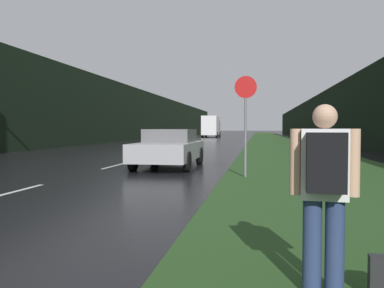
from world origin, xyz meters
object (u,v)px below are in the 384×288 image
(stop_sign, at_px, (246,117))
(car_passing_near, at_px, (169,148))
(hitchhiker_with_backpack, at_px, (324,187))
(delivery_truck, at_px, (211,126))

(stop_sign, relative_size, car_passing_near, 0.63)
(stop_sign, bearing_deg, hitchhiker_with_backpack, -83.85)
(hitchhiker_with_backpack, xyz_separation_m, delivery_truck, (-8.11, 62.81, 0.89))
(delivery_truck, bearing_deg, car_passing_near, -85.17)
(stop_sign, xyz_separation_m, delivery_truck, (-7.21, 54.50, 0.06))
(car_passing_near, bearing_deg, delivery_truck, -85.17)
(car_passing_near, bearing_deg, hitchhiker_with_backpack, 108.70)
(hitchhiker_with_backpack, height_order, delivery_truck, delivery_truck)
(car_passing_near, bearing_deg, stop_sign, 136.13)
(hitchhiker_with_backpack, relative_size, car_passing_near, 0.35)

